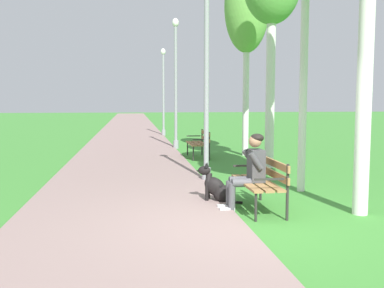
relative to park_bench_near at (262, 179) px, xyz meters
name	(u,v)px	position (x,y,z in m)	size (l,w,h in m)	color
ground_plane	(253,226)	(-0.40, -0.93, -0.51)	(120.00, 120.00, 0.00)	#3D8433
paved_path	(130,127)	(-2.20, 23.07, -0.49)	(3.39, 60.00, 0.04)	gray
park_bench_near	(262,179)	(0.00, 0.00, 0.00)	(0.55, 1.50, 0.85)	olive
park_bench_mid	(200,141)	(0.00, 6.70, 0.00)	(0.55, 1.50, 0.85)	olive
person_seated_on_near_bench	(249,169)	(-0.21, 0.03, 0.17)	(0.74, 0.49, 1.25)	#4C4C51
dog_black	(217,188)	(-0.63, 0.60, -0.25)	(0.79, 0.45, 0.71)	black
lamp_post_near	(206,81)	(-0.47, 2.71, 1.69)	(0.24, 0.24, 4.26)	gray
lamp_post_mid	(176,82)	(-0.47, 9.49, 1.94)	(0.24, 0.24, 4.74)	gray
lamp_post_far	(163,91)	(-0.49, 15.60, 1.74)	(0.24, 0.24, 4.35)	gray
birch_tree_fourth	(247,8)	(1.55, 7.09, 4.17)	(1.41, 1.53, 6.20)	silver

